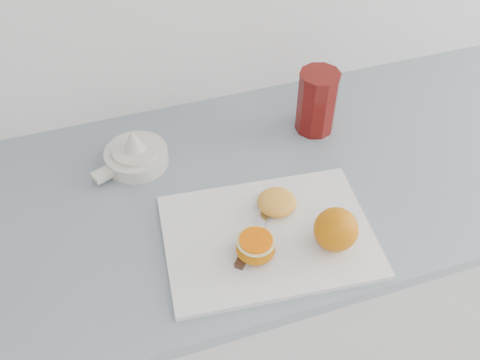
{
  "coord_description": "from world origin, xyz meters",
  "views": [
    {
      "loc": [
        -0.42,
        0.96,
        1.69
      ],
      "look_at": [
        -0.19,
        1.64,
        0.96
      ],
      "focal_mm": 40.0,
      "sensor_mm": 36.0,
      "label": 1
    }
  ],
  "objects_px": {
    "counter": "(234,300)",
    "cutting_board": "(268,236)",
    "citrus_juicer": "(135,154)",
    "red_tumbler": "(317,104)",
    "half_orange": "(256,247)"
  },
  "relations": [
    {
      "from": "cutting_board",
      "to": "citrus_juicer",
      "type": "bearing_deg",
      "value": 125.09
    },
    {
      "from": "half_orange",
      "to": "cutting_board",
      "type": "bearing_deg",
      "value": 43.82
    },
    {
      "from": "cutting_board",
      "to": "half_orange",
      "type": "bearing_deg",
      "value": -136.18
    },
    {
      "from": "counter",
      "to": "cutting_board",
      "type": "distance_m",
      "value": 0.48
    },
    {
      "from": "counter",
      "to": "red_tumbler",
      "type": "relative_size",
      "value": 15.39
    },
    {
      "from": "red_tumbler",
      "to": "counter",
      "type": "bearing_deg",
      "value": -153.55
    },
    {
      "from": "half_orange",
      "to": "red_tumbler",
      "type": "bearing_deg",
      "value": 50.68
    },
    {
      "from": "counter",
      "to": "cutting_board",
      "type": "bearing_deg",
      "value": -81.58
    },
    {
      "from": "cutting_board",
      "to": "counter",
      "type": "bearing_deg",
      "value": 98.42
    },
    {
      "from": "citrus_juicer",
      "to": "counter",
      "type": "bearing_deg",
      "value": -36.22
    },
    {
      "from": "cutting_board",
      "to": "half_orange",
      "type": "relative_size",
      "value": 5.44
    },
    {
      "from": "citrus_juicer",
      "to": "cutting_board",
      "type": "bearing_deg",
      "value": -54.91
    },
    {
      "from": "cutting_board",
      "to": "red_tumbler",
      "type": "xyz_separation_m",
      "value": [
        0.21,
        0.27,
        0.06
      ]
    },
    {
      "from": "half_orange",
      "to": "red_tumbler",
      "type": "distance_m",
      "value": 0.4
    },
    {
      "from": "citrus_juicer",
      "to": "red_tumbler",
      "type": "relative_size",
      "value": 1.13
    }
  ]
}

